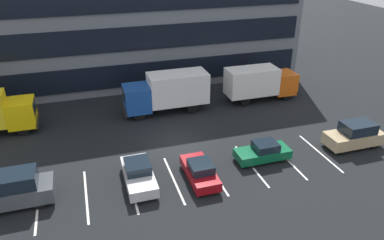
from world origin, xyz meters
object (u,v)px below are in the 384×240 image
at_px(box_truck_orange, 260,82).
at_px(sedan_forest, 263,152).
at_px(sedan_silver, 138,174).
at_px(box_truck_blue, 167,91).
at_px(suv_charcoal, 13,190).
at_px(suv_tan, 355,135).
at_px(sedan_maroon, 200,171).

distance_m(box_truck_orange, sedan_forest, 10.98).
relative_size(sedan_silver, sedan_forest, 1.09).
distance_m(box_truck_blue, suv_charcoal, 15.50).
xyz_separation_m(box_truck_blue, sedan_silver, (-4.45, -10.09, -1.27)).
bearing_deg(suv_tan, sedan_forest, 177.55).
bearing_deg(suv_tan, sedan_maroon, -177.10).
bearing_deg(box_truck_blue, sedan_forest, -65.73).
bearing_deg(box_truck_blue, sedan_maroon, -92.93).
relative_size(sedan_silver, suv_charcoal, 0.90).
bearing_deg(sedan_forest, suv_charcoal, 179.96).
relative_size(box_truck_orange, suv_charcoal, 1.50).
bearing_deg(suv_tan, sedan_silver, 179.38).
distance_m(box_truck_blue, sedan_forest, 11.00).
relative_size(box_truck_blue, suv_charcoal, 1.62).
height_order(box_truck_orange, suv_charcoal, box_truck_orange).
height_order(box_truck_blue, sedan_maroon, box_truck_blue).
relative_size(box_truck_blue, sedan_silver, 1.80).
xyz_separation_m(box_truck_orange, box_truck_blue, (-9.12, 0.07, 0.15)).
height_order(box_truck_blue, suv_tan, box_truck_blue).
relative_size(sedan_forest, sedan_maroon, 0.99).
relative_size(box_truck_orange, sedan_forest, 1.82).
distance_m(box_truck_blue, sedan_silver, 11.10).
distance_m(sedan_silver, suv_charcoal, 7.41).
relative_size(suv_tan, sedan_maroon, 1.11).
bearing_deg(sedan_silver, sedan_maroon, -11.79).
bearing_deg(sedan_forest, suv_tan, -2.45).
height_order(box_truck_blue, sedan_silver, box_truck_blue).
relative_size(suv_charcoal, suv_tan, 1.08).
xyz_separation_m(box_truck_orange, suv_charcoal, (-20.96, -9.88, -0.81)).
distance_m(sedan_silver, suv_tan, 16.40).
bearing_deg(sedan_silver, suv_tan, -0.62).
distance_m(suv_tan, sedan_maroon, 12.53).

